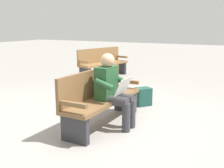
{
  "coord_description": "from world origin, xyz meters",
  "views": [
    {
      "loc": [
        3.65,
        2.15,
        1.6
      ],
      "look_at": [
        -0.0,
        0.15,
        0.7
      ],
      "focal_mm": 43.44,
      "sensor_mm": 36.0,
      "label": 1
    }
  ],
  "objects_px": {
    "backpack": "(143,97)",
    "bench_far": "(102,62)",
    "person_seated": "(113,89)",
    "bench_near": "(100,97)"
  },
  "relations": [
    {
      "from": "person_seated",
      "to": "backpack",
      "type": "distance_m",
      "value": 1.41
    },
    {
      "from": "bench_far",
      "to": "backpack",
      "type": "bearing_deg",
      "value": 59.03
    },
    {
      "from": "person_seated",
      "to": "backpack",
      "type": "height_order",
      "value": "person_seated"
    },
    {
      "from": "backpack",
      "to": "bench_far",
      "type": "distance_m",
      "value": 3.3
    },
    {
      "from": "bench_near",
      "to": "person_seated",
      "type": "bearing_deg",
      "value": 89.95
    },
    {
      "from": "person_seated",
      "to": "backpack",
      "type": "xyz_separation_m",
      "value": [
        -1.34,
        -0.03,
        -0.45
      ]
    },
    {
      "from": "bench_near",
      "to": "person_seated",
      "type": "relative_size",
      "value": 1.53
    },
    {
      "from": "bench_near",
      "to": "backpack",
      "type": "relative_size",
      "value": 4.74
    },
    {
      "from": "person_seated",
      "to": "backpack",
      "type": "bearing_deg",
      "value": -179.23
    },
    {
      "from": "backpack",
      "to": "bench_near",
      "type": "bearing_deg",
      "value": -8.85
    }
  ]
}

